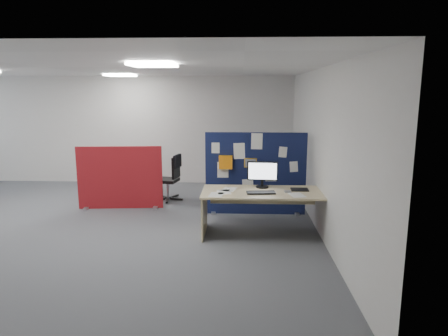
{
  "coord_description": "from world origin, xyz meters",
  "views": [
    {
      "loc": [
        3.2,
        -6.51,
        2.31
      ],
      "look_at": [
        2.91,
        0.33,
        1.0
      ],
      "focal_mm": 32.0,
      "sensor_mm": 36.0,
      "label": 1
    }
  ],
  "objects_px": {
    "navy_divider": "(254,174)",
    "office_chair": "(172,175)",
    "main_desk": "(264,200)",
    "monitor_main": "(262,173)",
    "red_divider": "(120,178)"
  },
  "relations": [
    {
      "from": "main_desk",
      "to": "navy_divider",
      "type": "bearing_deg",
      "value": 96.27
    },
    {
      "from": "navy_divider",
      "to": "red_divider",
      "type": "distance_m",
      "value": 2.68
    },
    {
      "from": "office_chair",
      "to": "main_desk",
      "type": "bearing_deg",
      "value": -34.32
    },
    {
      "from": "navy_divider",
      "to": "main_desk",
      "type": "bearing_deg",
      "value": -83.73
    },
    {
      "from": "monitor_main",
      "to": "red_divider",
      "type": "bearing_deg",
      "value": 161.31
    },
    {
      "from": "monitor_main",
      "to": "main_desk",
      "type": "bearing_deg",
      "value": -81.31
    },
    {
      "from": "navy_divider",
      "to": "main_desk",
      "type": "relative_size",
      "value": 0.95
    },
    {
      "from": "monitor_main",
      "to": "navy_divider",
      "type": "bearing_deg",
      "value": 100.02
    },
    {
      "from": "navy_divider",
      "to": "monitor_main",
      "type": "height_order",
      "value": "navy_divider"
    },
    {
      "from": "navy_divider",
      "to": "office_chair",
      "type": "height_order",
      "value": "navy_divider"
    },
    {
      "from": "monitor_main",
      "to": "office_chair",
      "type": "relative_size",
      "value": 0.51
    },
    {
      "from": "monitor_main",
      "to": "red_divider",
      "type": "distance_m",
      "value": 3.01
    },
    {
      "from": "main_desk",
      "to": "office_chair",
      "type": "distance_m",
      "value": 2.71
    },
    {
      "from": "main_desk",
      "to": "red_divider",
      "type": "distance_m",
      "value": 3.09
    },
    {
      "from": "navy_divider",
      "to": "office_chair",
      "type": "distance_m",
      "value": 1.96
    }
  ]
}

